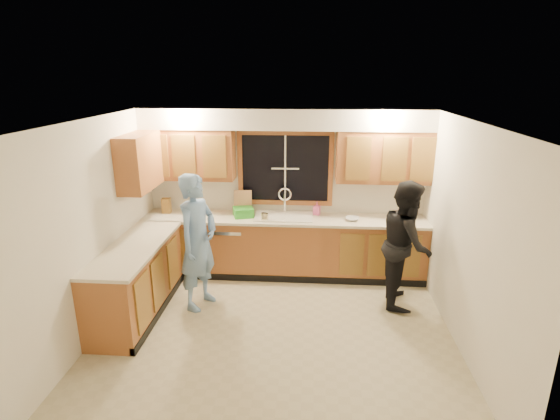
# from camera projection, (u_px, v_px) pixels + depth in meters

# --- Properties ---
(floor) EXTENTS (4.20, 4.20, 0.00)m
(floor) POSITION_uv_depth(u_px,v_px,m) (275.00, 331.00, 5.26)
(floor) COLOR #B6AC8C
(floor) RESTS_ON ground
(ceiling) EXTENTS (4.20, 4.20, 0.00)m
(ceiling) POSITION_uv_depth(u_px,v_px,m) (274.00, 121.00, 4.51)
(ceiling) COLOR white
(wall_back) EXTENTS (4.20, 0.00, 4.20)m
(wall_back) POSITION_uv_depth(u_px,v_px,m) (285.00, 191.00, 6.69)
(wall_back) COLOR silver
(wall_back) RESTS_ON ground
(wall_left) EXTENTS (0.00, 3.80, 3.80)m
(wall_left) POSITION_uv_depth(u_px,v_px,m) (93.00, 230.00, 5.03)
(wall_left) COLOR silver
(wall_left) RESTS_ON ground
(wall_right) EXTENTS (0.00, 3.80, 3.80)m
(wall_right) POSITION_uv_depth(u_px,v_px,m) (467.00, 240.00, 4.73)
(wall_right) COLOR silver
(wall_right) RESTS_ON ground
(base_cabinets_back) EXTENTS (4.20, 0.60, 0.88)m
(base_cabinets_back) POSITION_uv_depth(u_px,v_px,m) (284.00, 247.00, 6.65)
(base_cabinets_back) COLOR #A25D2F
(base_cabinets_back) RESTS_ON ground
(base_cabinets_left) EXTENTS (0.60, 1.90, 0.88)m
(base_cabinets_left) POSITION_uv_depth(u_px,v_px,m) (137.00, 280.00, 5.59)
(base_cabinets_left) COLOR #A25D2F
(base_cabinets_left) RESTS_ON ground
(countertop_back) EXTENTS (4.20, 0.63, 0.04)m
(countertop_back) POSITION_uv_depth(u_px,v_px,m) (284.00, 219.00, 6.50)
(countertop_back) COLOR beige
(countertop_back) RESTS_ON base_cabinets_back
(countertop_left) EXTENTS (0.63, 1.90, 0.04)m
(countertop_left) POSITION_uv_depth(u_px,v_px,m) (135.00, 247.00, 5.45)
(countertop_left) COLOR beige
(countertop_left) RESTS_ON base_cabinets_left
(upper_cabinets_left) EXTENTS (1.35, 0.33, 0.75)m
(upper_cabinets_left) POSITION_uv_depth(u_px,v_px,m) (189.00, 154.00, 6.46)
(upper_cabinets_left) COLOR #A25D2F
(upper_cabinets_left) RESTS_ON wall_back
(upper_cabinets_right) EXTENTS (1.35, 0.33, 0.75)m
(upper_cabinets_right) POSITION_uv_depth(u_px,v_px,m) (384.00, 157.00, 6.26)
(upper_cabinets_right) COLOR #A25D2F
(upper_cabinets_right) RESTS_ON wall_back
(upper_cabinets_return) EXTENTS (0.33, 0.90, 0.75)m
(upper_cabinets_return) POSITION_uv_depth(u_px,v_px,m) (139.00, 162.00, 5.91)
(upper_cabinets_return) COLOR #A25D2F
(upper_cabinets_return) RESTS_ON wall_left
(soffit) EXTENTS (4.20, 0.35, 0.30)m
(soffit) POSITION_uv_depth(u_px,v_px,m) (285.00, 119.00, 6.19)
(soffit) COLOR silver
(soffit) RESTS_ON wall_back
(window_frame) EXTENTS (1.44, 0.03, 1.14)m
(window_frame) POSITION_uv_depth(u_px,v_px,m) (285.00, 168.00, 6.57)
(window_frame) COLOR black
(window_frame) RESTS_ON wall_back
(sink) EXTENTS (0.86, 0.52, 0.57)m
(sink) POSITION_uv_depth(u_px,v_px,m) (284.00, 221.00, 6.52)
(sink) COLOR white
(sink) RESTS_ON countertop_back
(dishwasher) EXTENTS (0.60, 0.56, 0.82)m
(dishwasher) POSITION_uv_depth(u_px,v_px,m) (229.00, 248.00, 6.71)
(dishwasher) COLOR white
(dishwasher) RESTS_ON floor
(stove) EXTENTS (0.58, 0.75, 0.90)m
(stove) POSITION_uv_depth(u_px,v_px,m) (118.00, 302.00, 5.04)
(stove) COLOR white
(stove) RESTS_ON floor
(man) EXTENTS (0.64, 0.77, 1.80)m
(man) POSITION_uv_depth(u_px,v_px,m) (198.00, 242.00, 5.61)
(man) COLOR #678EC4
(man) RESTS_ON floor
(woman) EXTENTS (0.72, 0.88, 1.69)m
(woman) POSITION_uv_depth(u_px,v_px,m) (406.00, 244.00, 5.70)
(woman) COLOR black
(woman) RESTS_ON floor
(knife_block) EXTENTS (0.13, 0.11, 0.23)m
(knife_block) POSITION_uv_depth(u_px,v_px,m) (166.00, 206.00, 6.68)
(knife_block) COLOR olive
(knife_block) RESTS_ON countertop_back
(cutting_board) EXTENTS (0.28, 0.12, 0.36)m
(cutting_board) POSITION_uv_depth(u_px,v_px,m) (243.00, 202.00, 6.63)
(cutting_board) COLOR tan
(cutting_board) RESTS_ON countertop_back
(dish_crate) EXTENTS (0.35, 0.34, 0.13)m
(dish_crate) POSITION_uv_depth(u_px,v_px,m) (243.00, 212.00, 6.53)
(dish_crate) COLOR #2C9025
(dish_crate) RESTS_ON countertop_back
(soap_bottle) EXTENTS (0.12, 0.12, 0.20)m
(soap_bottle) POSITION_uv_depth(u_px,v_px,m) (317.00, 208.00, 6.59)
(soap_bottle) COLOR #EA599D
(soap_bottle) RESTS_ON countertop_back
(bowl) EXTENTS (0.21, 0.21, 0.05)m
(bowl) POSITION_uv_depth(u_px,v_px,m) (352.00, 219.00, 6.36)
(bowl) COLOR silver
(bowl) RESTS_ON countertop_back
(can_left) EXTENTS (0.07, 0.07, 0.12)m
(can_left) POSITION_uv_depth(u_px,v_px,m) (266.00, 217.00, 6.31)
(can_left) COLOR beige
(can_left) RESTS_ON countertop_back
(can_right) EXTENTS (0.10, 0.10, 0.13)m
(can_right) POSITION_uv_depth(u_px,v_px,m) (264.00, 217.00, 6.30)
(can_right) COLOR beige
(can_right) RESTS_ON countertop_back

